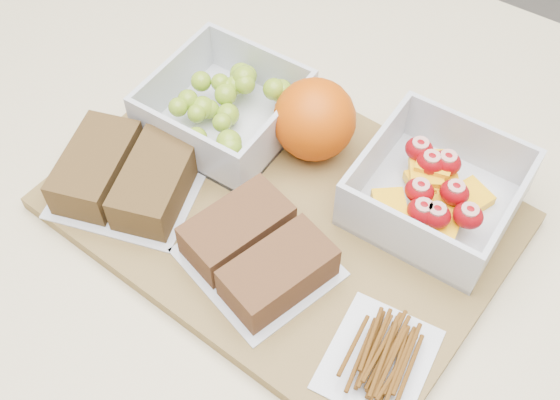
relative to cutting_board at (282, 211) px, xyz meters
The scene contains 7 objects.
cutting_board is the anchor object (origin of this frame).
grape_container 0.13m from the cutting_board, 151.09° to the left, with size 0.14×0.14×0.06m.
fruit_container 0.15m from the cutting_board, 33.17° to the left, with size 0.14×0.14×0.06m.
orange 0.10m from the cutting_board, 100.11° to the left, with size 0.08×0.08×0.08m, color #D34E04.
sandwich_bag_left 0.16m from the cutting_board, 155.17° to the right, with size 0.16×0.15×0.04m.
sandwich_bag_center 0.07m from the cutting_board, 75.37° to the right, with size 0.16×0.15×0.04m.
pretzel_bag 0.18m from the cutting_board, 29.73° to the right, with size 0.09×0.11×0.02m.
Camera 1 is at (0.20, -0.32, 1.47)m, focal length 45.00 mm.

